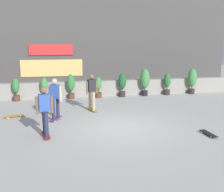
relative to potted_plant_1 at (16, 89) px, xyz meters
name	(u,v)px	position (x,y,z in m)	size (l,w,h in m)	color
ground_plane	(120,128)	(4.37, -5.55, -0.66)	(48.00, 48.00, 0.00)	#B2AFA8
planter_wall	(96,88)	(4.37, 0.45, -0.21)	(18.00, 0.40, 0.90)	gray
building_backdrop	(87,40)	(4.36, 4.45, 2.59)	(20.00, 2.08, 6.50)	#4C4947
potted_plant_1	(16,89)	(0.00, 0.00, 0.00)	(0.38, 0.38, 1.23)	brown
potted_plant_2	(44,88)	(1.46, 0.00, -0.01)	(0.38, 0.38, 1.22)	brown
potted_plant_3	(71,85)	(2.89, 0.00, 0.11)	(0.45, 0.45, 1.37)	brown
potted_plant_4	(98,87)	(4.43, 0.00, -0.05)	(0.36, 0.36, 1.18)	brown
potted_plant_5	(122,83)	(5.81, 0.00, 0.11)	(0.45, 0.45, 1.36)	#2D2823
potted_plant_6	(145,80)	(7.16, 0.00, 0.26)	(0.55, 0.55, 1.57)	black
potted_plant_7	(167,83)	(8.55, 0.00, 0.03)	(0.40, 0.40, 1.27)	#2D2823
potted_plant_8	(192,79)	(10.15, 0.00, 0.24)	(0.53, 0.53, 1.54)	#2D2823
skater_by_wall_left	(55,97)	(2.05, -4.04, 0.28)	(0.56, 0.80, 1.70)	#72338C
skater_far_left	(45,110)	(1.71, -5.98, 0.28)	(0.55, 0.82, 1.70)	maroon
skater_foreground	(92,91)	(3.67, -2.88, 0.28)	(0.53, 0.82, 1.70)	#BF8C26
skateboard_near_camera	(14,116)	(0.33, -3.29, -0.60)	(0.82, 0.42, 0.08)	#BF8C26
skateboard_aside	(209,133)	(7.12, -6.94, -0.60)	(0.24, 0.81, 0.08)	black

